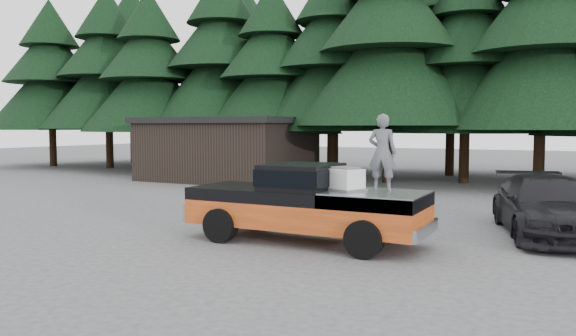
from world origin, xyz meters
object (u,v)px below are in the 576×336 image
at_px(pickup_truck, 306,215).
at_px(parked_car, 547,206).
at_px(air_compressor, 346,180).
at_px(utility_building, 228,148).
at_px(man_on_bed, 382,152).

distance_m(pickup_truck, parked_car, 6.32).
relative_size(pickup_truck, air_compressor, 8.31).
relative_size(air_compressor, utility_building, 0.09).
bearing_deg(man_on_bed, air_compressor, 21.69).
height_order(parked_car, utility_building, utility_building).
height_order(pickup_truck, man_on_bed, man_on_bed).
xyz_separation_m(pickup_truck, man_on_bed, (1.82, 0.33, 1.56)).
distance_m(man_on_bed, parked_car, 4.92).
relative_size(man_on_bed, parked_car, 0.34).
bearing_deg(parked_car, air_compressor, -153.56).
relative_size(man_on_bed, utility_building, 0.21).
distance_m(air_compressor, man_on_bed, 1.07).
height_order(pickup_truck, air_compressor, air_compressor).
bearing_deg(air_compressor, pickup_truck, -158.41).
height_order(air_compressor, man_on_bed, man_on_bed).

